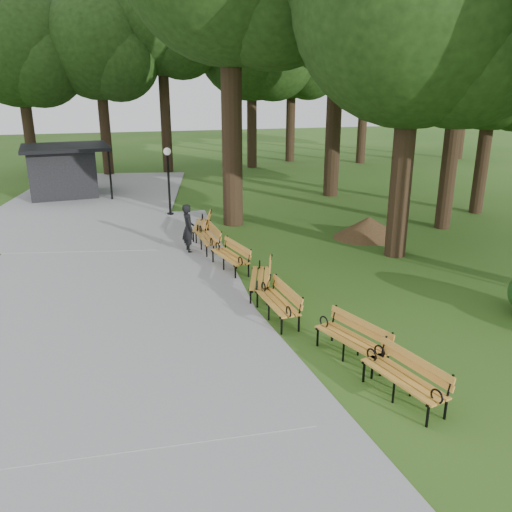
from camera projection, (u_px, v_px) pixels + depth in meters
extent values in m
plane|color=#2B5418|center=(260.00, 307.00, 13.83)|extent=(100.00, 100.00, 0.00)
cube|color=#97979A|center=(104.00, 279.00, 15.66)|extent=(12.00, 38.00, 0.06)
imported|color=black|center=(188.00, 228.00, 17.96)|extent=(0.48, 0.66, 1.68)
cylinder|color=black|center=(169.00, 185.00, 22.71)|extent=(0.10, 0.10, 2.67)
sphere|color=white|center=(167.00, 151.00, 22.26)|extent=(0.32, 0.32, 0.32)
cone|color=#47301C|center=(368.00, 227.00, 19.82)|extent=(2.24, 2.24, 0.79)
cylinder|color=black|center=(404.00, 148.00, 16.76)|extent=(0.70, 0.70, 7.19)
sphere|color=black|center=(417.00, 0.00, 15.40)|extent=(7.37, 7.37, 7.37)
cylinder|color=black|center=(452.00, 140.00, 20.10)|extent=(0.60, 0.60, 6.94)
sphere|color=black|center=(466.00, 22.00, 18.78)|extent=(5.69, 5.69, 5.69)
cylinder|color=black|center=(232.00, 108.00, 20.24)|extent=(0.80, 0.80, 9.25)
cylinder|color=black|center=(334.00, 114.00, 25.83)|extent=(0.76, 0.76, 8.10)
sphere|color=black|center=(339.00, 6.00, 24.30)|extent=(6.17, 6.17, 6.17)
cylinder|color=black|center=(484.00, 147.00, 22.67)|extent=(0.56, 0.56, 5.81)
sphere|color=black|center=(496.00, 61.00, 21.57)|extent=(5.51, 5.51, 5.51)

